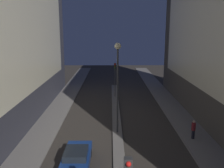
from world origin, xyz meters
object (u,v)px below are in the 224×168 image
at_px(street_lamp, 118,69).
at_px(pedestrian_on_right_sidewalk, 193,129).
at_px(traffic_light_mid, 115,72).
at_px(car_left_lane, 77,157).

relative_size(street_lamp, pedestrian_on_right_sidewalk, 4.96).
height_order(traffic_light_mid, street_lamp, street_lamp).
bearing_deg(traffic_light_mid, car_left_lane, -99.30).
distance_m(traffic_light_mid, pedestrian_on_right_sidewalk, 16.41).
bearing_deg(pedestrian_on_right_sidewalk, traffic_light_mid, 115.12).
distance_m(street_lamp, car_left_lane, 8.82).
bearing_deg(traffic_light_mid, street_lamp, -90.00).
relative_size(traffic_light_mid, pedestrian_on_right_sidewalk, 2.90).
bearing_deg(street_lamp, car_left_lane, -117.50).
distance_m(street_lamp, pedestrian_on_right_sidewalk, 8.81).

